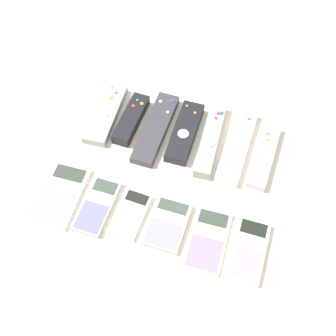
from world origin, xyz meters
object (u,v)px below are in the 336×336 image
at_px(calculator_1, 97,206).
at_px(calculator_4, 208,240).
at_px(remote_3, 185,132).
at_px(calculator_5, 248,250).
at_px(calculator_0, 61,194).
at_px(calculator_2, 130,214).
at_px(remote_6, 264,156).
at_px(calculator_3, 167,224).
at_px(remote_4, 211,139).
at_px(remote_2, 156,129).
at_px(remote_5, 237,146).
at_px(remote_1, 131,119).
at_px(remote_0, 106,114).

relative_size(calculator_1, calculator_4, 0.96).
bearing_deg(remote_3, calculator_5, -50.37).
bearing_deg(calculator_0, calculator_2, -1.28).
xyz_separation_m(remote_6, calculator_4, (-0.07, -0.25, -0.01)).
bearing_deg(calculator_3, remote_4, 82.89).
height_order(remote_4, calculator_4, remote_4).
xyz_separation_m(remote_2, calculator_0, (-0.15, -0.24, -0.00)).
relative_size(remote_4, calculator_0, 1.35).
xyz_separation_m(remote_5, calculator_1, (-0.26, -0.25, -0.00)).
bearing_deg(calculator_3, calculator_1, -178.36).
distance_m(remote_1, remote_4, 0.20).
xyz_separation_m(remote_2, calculator_2, (0.02, -0.24, -0.00)).
height_order(calculator_0, calculator_4, same).
height_order(calculator_1, calculator_4, calculator_1).
distance_m(remote_4, calculator_2, 0.27).
distance_m(remote_6, calculator_3, 0.29).
height_order(calculator_3, calculator_4, calculator_3).
xyz_separation_m(remote_6, calculator_2, (-0.25, -0.24, -0.00)).
distance_m(remote_1, remote_2, 0.07).
relative_size(remote_2, remote_5, 0.99).
relative_size(remote_2, remote_4, 1.00).
relative_size(remote_0, calculator_1, 1.35).
relative_size(remote_1, calculator_2, 1.27).
xyz_separation_m(remote_1, calculator_5, (0.35, -0.25, -0.01)).
distance_m(remote_6, calculator_4, 0.26).
relative_size(calculator_0, calculator_3, 1.33).
relative_size(remote_2, calculator_5, 1.53).
bearing_deg(remote_6, remote_3, 179.16).
distance_m(remote_0, calculator_4, 0.42).
distance_m(remote_2, remote_4, 0.14).
bearing_deg(calculator_0, remote_2, 57.04).
relative_size(remote_5, calculator_1, 1.54).
height_order(remote_1, calculator_3, remote_1).
relative_size(remote_4, calculator_5, 1.54).
height_order(remote_4, remote_5, remote_4).
height_order(remote_6, calculator_4, remote_6).
xyz_separation_m(calculator_0, calculator_5, (0.43, -0.01, 0.00)).
distance_m(calculator_0, calculator_1, 0.09).
xyz_separation_m(remote_0, remote_5, (0.34, 0.00, 0.00)).
distance_m(calculator_0, calculator_5, 0.43).
distance_m(remote_4, calculator_0, 0.38).
height_order(remote_0, remote_1, remote_1).
bearing_deg(remote_3, calculator_3, -82.93).
distance_m(remote_5, calculator_0, 0.43).
bearing_deg(calculator_0, remote_0, 85.78).
height_order(remote_0, remote_3, remote_3).
height_order(remote_4, calculator_0, remote_4).
relative_size(remote_6, calculator_2, 1.56).
distance_m(remote_3, calculator_4, 0.28).
bearing_deg(remote_2, remote_4, 3.80).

